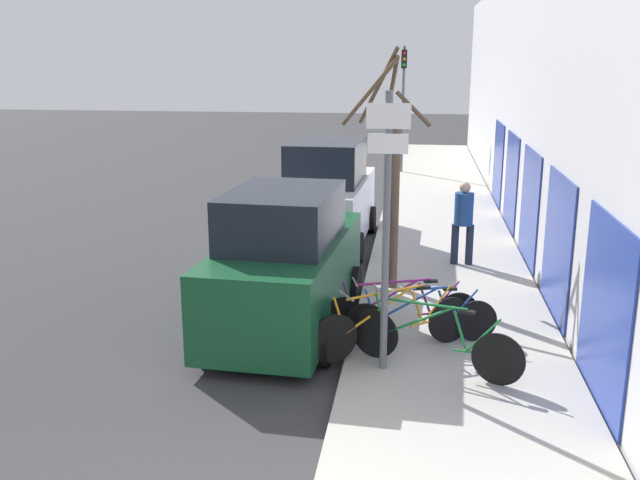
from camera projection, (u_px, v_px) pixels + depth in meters
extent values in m
plane|color=#333335|center=(332.00, 245.00, 16.70)|extent=(80.00, 80.00, 0.00)
cube|color=#ADA89E|center=(441.00, 219.00, 19.03)|extent=(3.20, 32.00, 0.15)
cube|color=#BCBCC1|center=(517.00, 99.00, 18.00)|extent=(0.20, 32.00, 6.50)
cube|color=navy|center=(604.00, 311.00, 8.61)|extent=(0.03, 2.21, 2.31)
cube|color=navy|center=(557.00, 245.00, 11.60)|extent=(0.03, 2.21, 2.31)
cube|color=navy|center=(529.00, 207.00, 14.59)|extent=(0.03, 2.21, 2.31)
cube|color=navy|center=(511.00, 181.00, 17.59)|extent=(0.03, 2.21, 2.31)
cube|color=navy|center=(498.00, 163.00, 20.58)|extent=(0.03, 2.21, 2.31)
cylinder|color=#595B60|center=(386.00, 236.00, 9.30)|extent=(0.10, 0.10, 3.73)
cube|color=white|center=(389.00, 116.00, 8.86)|extent=(0.56, 0.02, 0.32)
cube|color=white|center=(388.00, 144.00, 8.94)|extent=(0.51, 0.02, 0.25)
cylinder|color=black|center=(375.00, 334.00, 10.03)|extent=(0.67, 0.30, 0.71)
cylinder|color=black|center=(498.00, 359.00, 9.18)|extent=(0.67, 0.30, 0.71)
cylinder|color=#197233|center=(419.00, 320.00, 9.63)|extent=(0.93, 0.40, 0.58)
cylinder|color=#197233|center=(426.00, 304.00, 9.52)|extent=(1.07, 0.46, 0.09)
cylinder|color=#197233|center=(460.00, 330.00, 9.36)|extent=(0.21, 0.11, 0.51)
cylinder|color=#197233|center=(475.00, 353.00, 9.32)|extent=(0.58, 0.26, 0.08)
cylinder|color=#197233|center=(483.00, 336.00, 9.22)|extent=(0.44, 0.20, 0.57)
cylinder|color=#197233|center=(381.00, 315.00, 9.91)|extent=(0.20, 0.11, 0.61)
cube|color=black|center=(468.00, 312.00, 9.25)|extent=(0.22, 0.15, 0.04)
cylinder|color=#99999E|center=(387.00, 295.00, 9.79)|extent=(0.19, 0.42, 0.02)
cylinder|color=black|center=(334.00, 339.00, 9.85)|extent=(0.62, 0.39, 0.70)
cylinder|color=black|center=(449.00, 320.00, 10.55)|extent=(0.62, 0.39, 0.70)
cylinder|color=orange|center=(379.00, 310.00, 10.03)|extent=(0.92, 0.56, 0.58)
cylinder|color=orange|center=(386.00, 292.00, 10.01)|extent=(1.07, 0.65, 0.09)
cylinder|color=orange|center=(417.00, 306.00, 10.27)|extent=(0.21, 0.14, 0.51)
cylinder|color=orange|center=(430.00, 321.00, 10.42)|extent=(0.58, 0.36, 0.08)
cylinder|color=orange|center=(437.00, 305.00, 10.39)|extent=(0.44, 0.27, 0.56)
cylinder|color=orange|center=(340.00, 317.00, 9.81)|extent=(0.20, 0.14, 0.61)
cube|color=black|center=(423.00, 288.00, 10.23)|extent=(0.21, 0.17, 0.04)
cylinder|color=#99999E|center=(346.00, 296.00, 9.77)|extent=(0.24, 0.39, 0.02)
cylinder|color=black|center=(365.00, 324.00, 10.49)|extent=(0.63, 0.17, 0.63)
cylinder|color=black|center=(476.00, 321.00, 10.61)|extent=(0.63, 0.17, 0.63)
cylinder|color=#1E4799|center=(407.00, 304.00, 10.46)|extent=(0.92, 0.23, 0.52)
cylinder|color=#1E4799|center=(413.00, 290.00, 10.41)|extent=(1.07, 0.26, 0.08)
cylinder|color=#1E4799|center=(444.00, 305.00, 10.51)|extent=(0.20, 0.08, 0.46)
cylinder|color=#1E4799|center=(457.00, 320.00, 10.58)|extent=(0.58, 0.15, 0.08)
cylinder|color=#1E4799|center=(463.00, 306.00, 10.53)|extent=(0.44, 0.12, 0.51)
cylinder|color=#1E4799|center=(371.00, 307.00, 10.43)|extent=(0.20, 0.07, 0.55)
cube|color=black|center=(450.00, 289.00, 10.45)|extent=(0.21, 0.12, 0.04)
cylinder|color=#99999E|center=(377.00, 289.00, 10.37)|extent=(0.12, 0.44, 0.02)
cylinder|color=black|center=(343.00, 318.00, 10.69)|extent=(0.65, 0.20, 0.66)
cylinder|color=black|center=(458.00, 313.00, 10.89)|extent=(0.65, 0.20, 0.66)
cylinder|color=#8C1E72|center=(387.00, 297.00, 10.69)|extent=(0.97, 0.29, 0.54)
cylinder|color=#8C1E72|center=(393.00, 282.00, 10.64)|extent=(1.13, 0.33, 0.09)
cylinder|color=#8C1E72|center=(424.00, 297.00, 10.76)|extent=(0.21, 0.09, 0.48)
cylinder|color=#8C1E72|center=(438.00, 313.00, 10.85)|extent=(0.61, 0.19, 0.08)
cylinder|color=#8C1E72|center=(444.00, 298.00, 10.80)|extent=(0.46, 0.15, 0.53)
cylinder|color=#8C1E72|center=(349.00, 300.00, 10.63)|extent=(0.21, 0.08, 0.57)
cube|color=black|center=(431.00, 281.00, 10.70)|extent=(0.21, 0.13, 0.04)
cylinder|color=#99999E|center=(355.00, 282.00, 10.57)|extent=(0.13, 0.43, 0.02)
cube|color=#144728|center=(286.00, 278.00, 11.46)|extent=(2.03, 4.51, 1.29)
cube|color=black|center=(283.00, 216.00, 11.03)|extent=(1.73, 2.39, 0.82)
cylinder|color=black|center=(258.00, 279.00, 13.05)|extent=(0.26, 0.68, 0.67)
cylinder|color=black|center=(353.00, 285.00, 12.72)|extent=(0.26, 0.68, 0.67)
cylinder|color=black|center=(206.00, 334.00, 10.46)|extent=(0.26, 0.68, 0.67)
cylinder|color=black|center=(323.00, 343.00, 10.12)|extent=(0.26, 0.68, 0.67)
cube|color=silver|center=(328.00, 209.00, 16.53)|extent=(1.89, 4.49, 1.34)
cube|color=black|center=(326.00, 161.00, 16.08)|extent=(1.65, 2.36, 0.93)
cylinder|color=black|center=(302.00, 217.00, 18.12)|extent=(0.24, 0.67, 0.66)
cylinder|color=black|center=(371.00, 219.00, 17.83)|extent=(0.24, 0.67, 0.66)
cylinder|color=black|center=(278.00, 244.00, 15.50)|extent=(0.24, 0.67, 0.66)
cylinder|color=black|center=(357.00, 247.00, 15.21)|extent=(0.24, 0.67, 0.66)
cylinder|color=#1E2338|center=(455.00, 244.00, 14.58)|extent=(0.16, 0.16, 0.83)
cylinder|color=#1E2338|center=(469.00, 245.00, 14.52)|extent=(0.16, 0.16, 0.83)
cylinder|color=navy|center=(464.00, 209.00, 14.36)|extent=(0.38, 0.38, 0.66)
sphere|color=tan|center=(465.00, 187.00, 14.25)|extent=(0.22, 0.22, 0.22)
cylinder|color=brown|center=(394.00, 208.00, 12.84)|extent=(0.19, 0.19, 2.97)
cylinder|color=brown|center=(392.00, 90.00, 12.85)|extent=(0.31, 1.14, 1.23)
cylinder|color=brown|center=(413.00, 109.00, 12.36)|extent=(0.65, 0.08, 0.64)
cylinder|color=brown|center=(370.00, 92.00, 12.43)|extent=(1.01, 0.16, 1.19)
cylinder|color=brown|center=(378.00, 86.00, 12.61)|extent=(0.77, 0.65, 1.37)
cylinder|color=#595B60|center=(403.00, 110.00, 25.84)|extent=(0.10, 0.10, 4.50)
cube|color=black|center=(404.00, 59.00, 25.30)|extent=(0.20, 0.16, 0.64)
sphere|color=red|center=(404.00, 53.00, 25.16)|extent=(0.11, 0.11, 0.11)
sphere|color=orange|center=(404.00, 59.00, 25.21)|extent=(0.11, 0.11, 0.11)
sphere|color=green|center=(404.00, 65.00, 25.26)|extent=(0.11, 0.11, 0.11)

